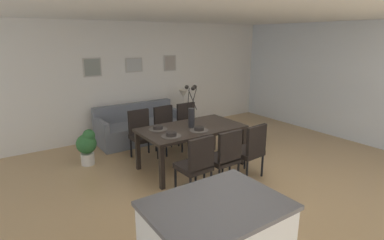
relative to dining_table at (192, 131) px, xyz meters
The scene contains 25 objects.
ground_plane 1.08m from the dining_table, 79.39° to the right, with size 9.00×9.00×0.00m, color tan.
back_wall_panel 2.51m from the dining_table, 86.33° to the left, with size 9.00×0.10×2.60m, color white.
side_window_wall 3.88m from the dining_table, ahead, with size 0.10×6.30×2.60m, color white.
ceiling_panel 2.03m from the dining_table, 70.11° to the right, with size 9.00×7.20×0.08m, color white.
dining_table is the anchor object (origin of this frame).
dining_chair_near_left 1.02m from the dining_table, 120.13° to the right, with size 0.46×0.46×0.92m.
dining_chair_near_right 1.07m from the dining_table, 120.23° to the left, with size 0.45×0.45×0.92m.
dining_chair_far_left 0.91m from the dining_table, 89.21° to the right, with size 0.44×0.44×0.92m.
dining_chair_far_right 0.94m from the dining_table, 88.75° to the left, with size 0.47×0.47×0.92m.
dining_chair_mid_left 1.07m from the dining_table, 58.33° to the right, with size 0.47×0.47×0.92m.
dining_chair_mid_right 1.08m from the dining_table, 58.95° to the left, with size 0.44×0.44×0.92m.
centerpiece_vase 0.36m from the dining_table, 55.35° to the left, with size 0.21×0.23×0.73m.
placemat_near_left 0.59m from the dining_table, 157.51° to the right, with size 0.32×0.32×0.01m, color #4C4742.
bowl_near_left 0.60m from the dining_table, 157.51° to the right, with size 0.17×0.17×0.07m.
placemat_near_right 0.59m from the dining_table, 157.51° to the left, with size 0.32×0.32×0.01m, color #4C4742.
bowl_near_right 0.60m from the dining_table, 157.51° to the left, with size 0.17×0.17×0.07m.
placemat_far_left 0.24m from the dining_table, 90.00° to the right, with size 0.32×0.32×0.01m, color #4C4742.
bowl_far_left 0.25m from the dining_table, 90.00° to the right, with size 0.17×0.17×0.07m.
sofa 1.91m from the dining_table, 94.63° to the left, with size 1.87×0.84×0.80m.
side_table 2.22m from the dining_table, 61.15° to the left, with size 0.36×0.36×0.52m, color #33261E.
table_lamp 2.19m from the dining_table, 61.15° to the left, with size 0.22×0.22×0.51m.
framed_picture_left 2.72m from the dining_table, 112.04° to the left, with size 0.38×0.03×0.40m.
framed_picture_center 2.55m from the dining_table, 90.00° to the left, with size 0.41×0.03×0.32m.
framed_picture_right 2.72m from the dining_table, 67.96° to the left, with size 0.33×0.03×0.38m.
potted_plant 1.92m from the dining_table, 143.13° to the left, with size 0.36×0.36×0.67m.
Camera 1 is at (-2.98, -3.34, 2.26)m, focal length 28.17 mm.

